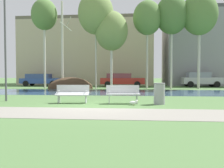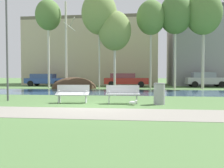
{
  "view_description": "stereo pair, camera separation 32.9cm",
  "coord_description": "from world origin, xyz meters",
  "px_view_note": "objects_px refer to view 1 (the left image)",
  "views": [
    {
      "loc": [
        1.81,
        -10.79,
        1.42
      ],
      "look_at": [
        0.68,
        1.4,
        0.92
      ],
      "focal_mm": 40.68,
      "sensor_mm": 36.0,
      "label": 1
    },
    {
      "loc": [
        2.14,
        -10.75,
        1.42
      ],
      "look_at": [
        0.68,
        1.4,
        0.92
      ],
      "focal_mm": 40.68,
      "sensor_mm": 36.0,
      "label": 2
    }
  ],
  "objects_px": {
    "seagull": "(134,102)",
    "streetlamp": "(5,23)",
    "bench_left": "(73,93)",
    "trash_bin": "(159,93)",
    "parked_hatch_third_silver": "(201,79)",
    "parked_van_nearest_blue": "(41,80)",
    "bench_right": "(123,94)",
    "parked_sedan_second_red": "(122,80)"
  },
  "relations": [
    {
      "from": "bench_left",
      "to": "streetlamp",
      "type": "relative_size",
      "value": 0.27
    },
    {
      "from": "bench_left",
      "to": "seagull",
      "type": "distance_m",
      "value": 3.06
    },
    {
      "from": "bench_left",
      "to": "seagull",
      "type": "height_order",
      "value": "bench_left"
    },
    {
      "from": "streetlamp",
      "to": "parked_sedan_second_red",
      "type": "height_order",
      "value": "streetlamp"
    },
    {
      "from": "bench_left",
      "to": "streetlamp",
      "type": "xyz_separation_m",
      "value": [
        -3.66,
        0.53,
        3.58
      ]
    },
    {
      "from": "streetlamp",
      "to": "parked_hatch_third_silver",
      "type": "height_order",
      "value": "streetlamp"
    },
    {
      "from": "parked_hatch_third_silver",
      "to": "parked_van_nearest_blue",
      "type": "bearing_deg",
      "value": 179.91
    },
    {
      "from": "seagull",
      "to": "streetlamp",
      "type": "height_order",
      "value": "streetlamp"
    },
    {
      "from": "parked_van_nearest_blue",
      "to": "parked_sedan_second_red",
      "type": "bearing_deg",
      "value": -5.43
    },
    {
      "from": "bench_left",
      "to": "trash_bin",
      "type": "height_order",
      "value": "trash_bin"
    },
    {
      "from": "streetlamp",
      "to": "trash_bin",
      "type": "bearing_deg",
      "value": -4.96
    },
    {
      "from": "bench_right",
      "to": "parked_sedan_second_red",
      "type": "bearing_deg",
      "value": 93.33
    },
    {
      "from": "streetlamp",
      "to": "parked_sedan_second_red",
      "type": "distance_m",
      "value": 15.98
    },
    {
      "from": "bench_right",
      "to": "parked_sedan_second_red",
      "type": "xyz_separation_m",
      "value": [
        -0.89,
        15.28,
        0.3
      ]
    },
    {
      "from": "seagull",
      "to": "bench_left",
      "type": "bearing_deg",
      "value": 167.16
    },
    {
      "from": "bench_left",
      "to": "parked_van_nearest_blue",
      "type": "relative_size",
      "value": 0.35
    },
    {
      "from": "streetlamp",
      "to": "bench_left",
      "type": "bearing_deg",
      "value": -8.26
    },
    {
      "from": "trash_bin",
      "to": "streetlamp",
      "type": "height_order",
      "value": "streetlamp"
    },
    {
      "from": "trash_bin",
      "to": "seagull",
      "type": "height_order",
      "value": "trash_bin"
    },
    {
      "from": "trash_bin",
      "to": "seagull",
      "type": "relative_size",
      "value": 2.38
    },
    {
      "from": "streetlamp",
      "to": "parked_sedan_second_red",
      "type": "xyz_separation_m",
      "value": [
        5.22,
        14.75,
        -3.27
      ]
    },
    {
      "from": "trash_bin",
      "to": "seagull",
      "type": "distance_m",
      "value": 1.35
    },
    {
      "from": "seagull",
      "to": "parked_hatch_third_silver",
      "type": "xyz_separation_m",
      "value": [
        7.1,
        16.82,
        0.69
      ]
    },
    {
      "from": "bench_right",
      "to": "parked_hatch_third_silver",
      "type": "bearing_deg",
      "value": 64.74
    },
    {
      "from": "bench_right",
      "to": "parked_hatch_third_silver",
      "type": "distance_m",
      "value": 17.85
    },
    {
      "from": "bench_left",
      "to": "seagull",
      "type": "relative_size",
      "value": 3.95
    },
    {
      "from": "bench_right",
      "to": "trash_bin",
      "type": "height_order",
      "value": "trash_bin"
    },
    {
      "from": "bench_left",
      "to": "parked_hatch_third_silver",
      "type": "height_order",
      "value": "parked_hatch_third_silver"
    },
    {
      "from": "streetlamp",
      "to": "parked_van_nearest_blue",
      "type": "relative_size",
      "value": 1.32
    },
    {
      "from": "bench_left",
      "to": "streetlamp",
      "type": "bearing_deg",
      "value": 171.74
    },
    {
      "from": "bench_left",
      "to": "parked_sedan_second_red",
      "type": "height_order",
      "value": "parked_sedan_second_red"
    },
    {
      "from": "seagull",
      "to": "streetlamp",
      "type": "bearing_deg",
      "value": 169.67
    },
    {
      "from": "trash_bin",
      "to": "parked_sedan_second_red",
      "type": "distance_m",
      "value": 15.65
    },
    {
      "from": "parked_van_nearest_blue",
      "to": "trash_bin",
      "type": "bearing_deg",
      "value": -53.86
    },
    {
      "from": "trash_bin",
      "to": "seagull",
      "type": "xyz_separation_m",
      "value": [
        -1.18,
        -0.53,
        -0.38
      ]
    },
    {
      "from": "seagull",
      "to": "parked_sedan_second_red",
      "type": "distance_m",
      "value": 16.03
    },
    {
      "from": "parked_sedan_second_red",
      "to": "parked_hatch_third_silver",
      "type": "relative_size",
      "value": 1.14
    },
    {
      "from": "trash_bin",
      "to": "parked_sedan_second_red",
      "type": "bearing_deg",
      "value": 99.53
    },
    {
      "from": "trash_bin",
      "to": "parked_hatch_third_silver",
      "type": "xyz_separation_m",
      "value": [
        5.91,
        16.29,
        0.31
      ]
    },
    {
      "from": "parked_sedan_second_red",
      "to": "trash_bin",
      "type": "bearing_deg",
      "value": -80.47
    },
    {
      "from": "parked_van_nearest_blue",
      "to": "parked_hatch_third_silver",
      "type": "height_order",
      "value": "parked_hatch_third_silver"
    },
    {
      "from": "streetlamp",
      "to": "parked_hatch_third_silver",
      "type": "xyz_separation_m",
      "value": [
        13.72,
        15.61,
        -3.23
      ]
    }
  ]
}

